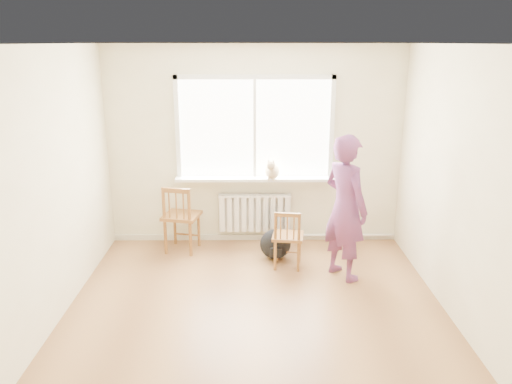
{
  "coord_description": "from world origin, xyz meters",
  "views": [
    {
      "loc": [
        -0.03,
        -4.41,
        2.72
      ],
      "look_at": [
        0.01,
        1.2,
        1.03
      ],
      "focal_mm": 35.0,
      "sensor_mm": 36.0,
      "label": 1
    }
  ],
  "objects_px": {
    "cat": "(272,170)",
    "person": "(345,208)",
    "backpack": "(275,244)",
    "chair_left": "(180,219)",
    "chair_right": "(288,239)"
  },
  "relations": [
    {
      "from": "chair_left",
      "to": "chair_right",
      "type": "distance_m",
      "value": 1.49
    },
    {
      "from": "chair_left",
      "to": "cat",
      "type": "bearing_deg",
      "value": -157.64
    },
    {
      "from": "person",
      "to": "cat",
      "type": "height_order",
      "value": "person"
    },
    {
      "from": "chair_left",
      "to": "backpack",
      "type": "xyz_separation_m",
      "value": [
        1.26,
        -0.24,
        -0.27
      ]
    },
    {
      "from": "cat",
      "to": "backpack",
      "type": "height_order",
      "value": "cat"
    },
    {
      "from": "cat",
      "to": "backpack",
      "type": "xyz_separation_m",
      "value": [
        0.03,
        -0.46,
        -0.87
      ]
    },
    {
      "from": "person",
      "to": "cat",
      "type": "relative_size",
      "value": 3.92
    },
    {
      "from": "chair_left",
      "to": "person",
      "type": "xyz_separation_m",
      "value": [
        2.04,
        -0.75,
        0.4
      ]
    },
    {
      "from": "cat",
      "to": "backpack",
      "type": "bearing_deg",
      "value": -76.05
    },
    {
      "from": "cat",
      "to": "person",
      "type": "bearing_deg",
      "value": -40.07
    },
    {
      "from": "backpack",
      "to": "cat",
      "type": "bearing_deg",
      "value": 94.16
    },
    {
      "from": "cat",
      "to": "backpack",
      "type": "relative_size",
      "value": 1.1
    },
    {
      "from": "person",
      "to": "backpack",
      "type": "distance_m",
      "value": 1.15
    },
    {
      "from": "chair_right",
      "to": "person",
      "type": "height_order",
      "value": "person"
    },
    {
      "from": "chair_right",
      "to": "chair_left",
      "type": "bearing_deg",
      "value": -11.99
    }
  ]
}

